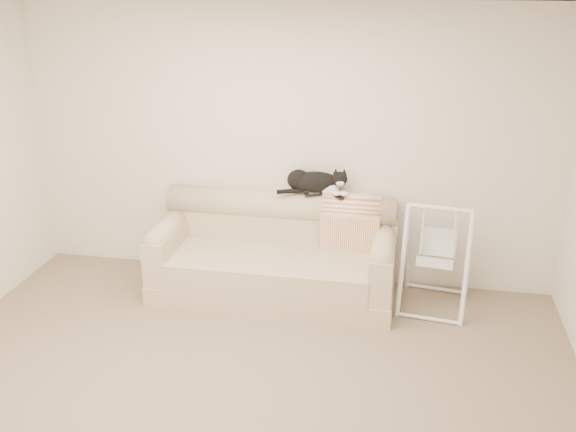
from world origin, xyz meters
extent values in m
plane|color=#7A6B52|center=(0.00, 0.00, 0.00)|extent=(5.00, 5.00, 0.00)
cube|color=silver|center=(0.00, 2.00, 1.30)|extent=(5.00, 0.04, 2.60)
cube|color=white|center=(0.00, 0.00, 2.59)|extent=(5.00, 4.00, 0.02)
cube|color=tan|center=(-0.05, 1.53, 0.09)|extent=(2.20, 0.90, 0.18)
cube|color=tan|center=(-0.05, 1.42, 0.30)|extent=(1.80, 0.68, 0.24)
cube|color=tan|center=(-0.05, 1.87, 0.43)|extent=(2.20, 0.22, 0.50)
cylinder|color=tan|center=(-0.05, 1.87, 0.76)|extent=(2.16, 0.28, 0.28)
cube|color=tan|center=(-1.04, 1.53, 0.39)|extent=(0.20, 0.88, 0.42)
cylinder|color=tan|center=(-1.04, 1.53, 0.60)|extent=(0.18, 0.84, 0.18)
cube|color=tan|center=(0.94, 1.53, 0.39)|extent=(0.20, 0.88, 0.42)
cylinder|color=tan|center=(0.94, 1.53, 0.60)|extent=(0.18, 0.84, 0.18)
cube|color=black|center=(0.28, 1.83, 0.91)|extent=(0.18, 0.12, 0.02)
cube|color=gray|center=(0.28, 1.83, 0.92)|extent=(0.11, 0.07, 0.01)
cube|color=black|center=(0.48, 1.82, 0.91)|extent=(0.15, 0.16, 0.02)
ellipsoid|color=black|center=(0.29, 1.87, 1.01)|extent=(0.47, 0.25, 0.19)
ellipsoid|color=black|center=(0.13, 1.87, 1.03)|extent=(0.23, 0.21, 0.19)
ellipsoid|color=white|center=(0.41, 1.84, 0.97)|extent=(0.18, 0.13, 0.13)
ellipsoid|color=black|center=(0.51, 1.84, 1.06)|extent=(0.15, 0.16, 0.13)
ellipsoid|color=white|center=(0.52, 1.78, 1.04)|extent=(0.08, 0.07, 0.05)
sphere|color=#BF7272|center=(0.52, 1.76, 1.04)|extent=(0.02, 0.02, 0.02)
cone|color=black|center=(0.47, 1.85, 1.13)|extent=(0.07, 0.08, 0.07)
cone|color=black|center=(0.55, 1.85, 1.13)|extent=(0.07, 0.07, 0.07)
sphere|color=#A76C20|center=(0.49, 1.79, 1.07)|extent=(0.02, 0.02, 0.02)
sphere|color=#A76C20|center=(0.54, 1.79, 1.07)|extent=(0.02, 0.02, 0.02)
ellipsoid|color=white|center=(0.49, 1.80, 0.94)|extent=(0.09, 0.11, 0.04)
ellipsoid|color=white|center=(0.55, 1.81, 0.94)|extent=(0.09, 0.11, 0.04)
cylinder|color=black|center=(0.06, 1.78, 0.94)|extent=(0.24, 0.14, 0.04)
cylinder|color=#BF6B3B|center=(0.62, 1.87, 0.76)|extent=(0.54, 0.33, 0.33)
cube|color=#BF6B3B|center=(0.62, 1.70, 0.56)|extent=(0.54, 0.09, 0.42)
cylinder|color=white|center=(1.12, 1.49, 0.47)|extent=(0.08, 0.33, 0.95)
cylinder|color=white|center=(1.15, 1.78, 0.47)|extent=(0.08, 0.33, 0.95)
cylinder|color=white|center=(1.65, 1.42, 0.47)|extent=(0.08, 0.33, 0.95)
cylinder|color=white|center=(1.69, 1.71, 0.47)|extent=(0.08, 0.33, 0.95)
cylinder|color=white|center=(1.40, 1.60, 0.93)|extent=(0.54, 0.11, 0.04)
cylinder|color=white|center=(1.37, 1.31, 0.02)|extent=(0.54, 0.10, 0.03)
cylinder|color=white|center=(1.44, 1.89, 0.02)|extent=(0.54, 0.10, 0.03)
cube|color=white|center=(1.40, 1.57, 0.44)|extent=(0.34, 0.32, 0.18)
cube|color=white|center=(1.41, 1.69, 0.58)|extent=(0.33, 0.18, 0.25)
cylinder|color=white|center=(1.27, 1.62, 0.71)|extent=(0.02, 0.02, 0.45)
cylinder|color=white|center=(1.54, 1.58, 0.71)|extent=(0.02, 0.02, 0.45)
camera|label=1|loc=(1.08, -3.66, 2.85)|focal=40.00mm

